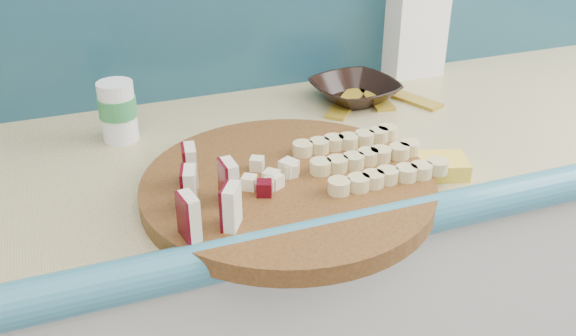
# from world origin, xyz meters

# --- Properties ---
(cutting_board) EXTENTS (0.47, 0.47, 0.03)m
(cutting_board) POSITION_xyz_m (0.12, 1.33, 0.92)
(cutting_board) COLOR #43240E
(cutting_board) RESTS_ON kitchen_counter
(apple_wedges) EXTENTS (0.10, 0.18, 0.06)m
(apple_wedges) POSITION_xyz_m (-0.02, 1.28, 0.97)
(apple_wedges) COLOR beige
(apple_wedges) RESTS_ON cutting_board
(apple_chunks) EXTENTS (0.06, 0.07, 0.02)m
(apple_chunks) POSITION_xyz_m (0.09, 1.32, 0.95)
(apple_chunks) COLOR beige
(apple_chunks) RESTS_ON cutting_board
(banana_slices) EXTENTS (0.20, 0.18, 0.02)m
(banana_slices) POSITION_xyz_m (0.26, 1.33, 0.95)
(banana_slices) COLOR #D8C584
(banana_slices) RESTS_ON cutting_board
(brown_bowl) EXTENTS (0.20, 0.20, 0.04)m
(brown_bowl) POSITION_xyz_m (0.39, 1.64, 0.93)
(brown_bowl) COLOR black
(brown_bowl) RESTS_ON kitchen_counter
(flour_bag) EXTENTS (0.12, 0.09, 0.21)m
(flour_bag) POSITION_xyz_m (0.59, 1.75, 1.02)
(flour_bag) COLOR white
(flour_bag) RESTS_ON kitchen_counter
(canister) EXTENTS (0.07, 0.07, 0.11)m
(canister) POSITION_xyz_m (-0.09, 1.62, 0.97)
(canister) COLOR white
(canister) RESTS_ON kitchen_counter
(sponge) EXTENTS (0.11, 0.09, 0.03)m
(sponge) POSITION_xyz_m (0.38, 1.30, 0.92)
(sponge) COLOR yellow
(sponge) RESTS_ON kitchen_counter
(banana_peel) EXTENTS (0.25, 0.22, 0.01)m
(banana_peel) POSITION_xyz_m (0.43, 1.63, 0.91)
(banana_peel) COLOR gold
(banana_peel) RESTS_ON kitchen_counter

